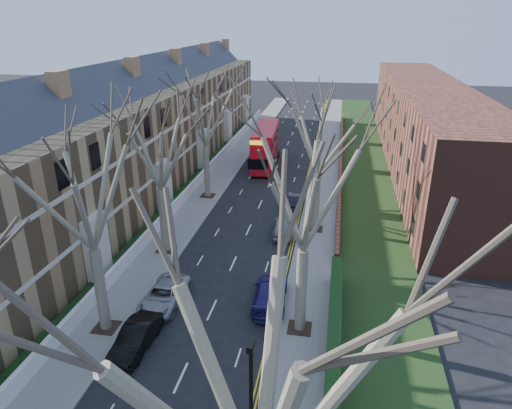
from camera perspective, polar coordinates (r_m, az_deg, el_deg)
The scene contains 19 objects.
pavement_left at distance 57.67m, azimuth -3.31°, elevation 4.99°, with size 3.00×102.00×0.12m, color slate.
pavement_right at distance 56.16m, azimuth 8.72°, elevation 4.28°, with size 3.00×102.00×0.12m, color slate.
terrace_left at distance 51.33m, azimuth -13.99°, elevation 8.50°, with size 9.70×78.00×13.60m.
flats_right at distance 59.63m, azimuth 20.36°, elevation 9.12°, with size 13.97×54.00×10.00m.
wall_hedge_right at distance 23.10m, azimuth 9.41°, elevation -22.58°, with size 0.70×24.00×1.80m.
front_wall_left at distance 50.62m, azimuth -7.25°, elevation 2.99°, with size 0.30×78.00×1.00m.
grass_verge_right at distance 56.22m, azimuth 13.32°, elevation 4.04°, with size 6.00×102.00×0.06m.
tree_left_mid at distance 25.36m, azimuth -20.75°, elevation 3.06°, with size 10.50×10.50×14.71m.
tree_left_far at distance 34.00m, azimuth -12.29°, elevation 8.16°, with size 10.15×10.15×14.22m.
tree_left_dist at distance 45.00m, azimuth -6.53°, elevation 12.36°, with size 10.50×10.50×14.71m.
tree_right_near at distance 11.37m, azimuth 0.41°, elevation -18.84°, with size 10.85×10.85×15.20m.
tree_right_mid at distance 23.78m, azimuth 6.29°, elevation 3.18°, with size 10.50×10.50×14.71m.
tree_right_far at distance 37.33m, azimuth 8.01°, elevation 9.71°, with size 10.15×10.15×14.22m.
double_decker_bus at distance 57.08m, azimuth 1.22°, elevation 7.20°, with size 3.34×11.40×4.70m.
car_left_mid at distance 27.39m, azimuth -14.79°, elevation -15.81°, with size 1.52×4.37×1.44m, color black.
car_left_far at distance 30.61m, azimuth -11.40°, elevation -11.05°, with size 2.25×4.88×1.36m, color #989A9D.
car_right_near at distance 30.05m, azimuth 1.75°, elevation -11.10°, with size 2.09×5.14×1.49m, color navy.
car_right_mid at distance 39.05m, azimuth 3.38°, elevation -2.74°, with size 1.75×4.36×1.49m, color gray.
car_right_far at distance 44.62m, azimuth 4.69°, elevation 0.42°, with size 1.38×3.97×1.31m, color black.
Camera 1 is at (7.16, -14.41, 17.36)m, focal length 32.00 mm.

